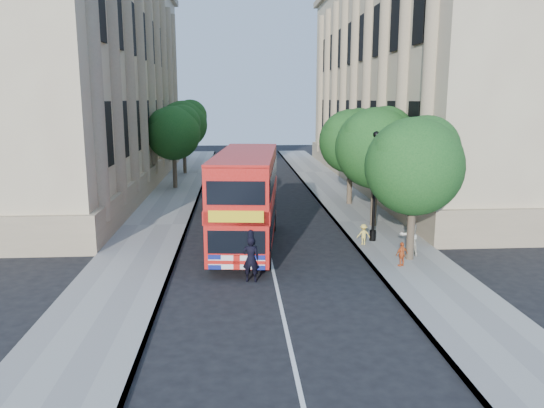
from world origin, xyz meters
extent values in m
plane|color=black|center=(0.00, 0.00, 0.00)|extent=(120.00, 120.00, 0.00)
cube|color=gray|center=(5.75, 10.00, 0.06)|extent=(3.50, 80.00, 0.12)
cube|color=gray|center=(-5.75, 10.00, 0.06)|extent=(3.50, 80.00, 0.12)
cube|color=tan|center=(13.80, 24.00, 9.00)|extent=(12.00, 38.00, 18.00)
cube|color=tan|center=(-13.80, 24.00, 9.00)|extent=(12.00, 38.00, 18.00)
cylinder|color=#473828|center=(5.80, 3.00, 1.43)|extent=(0.32, 0.32, 2.86)
sphere|color=#194B1B|center=(5.80, 3.00, 4.03)|extent=(4.00, 4.00, 4.00)
sphere|color=#194B1B|center=(6.40, 3.40, 4.68)|extent=(2.80, 2.80, 2.80)
sphere|color=#194B1B|center=(5.30, 2.70, 4.55)|extent=(2.60, 2.60, 2.60)
cylinder|color=#473828|center=(5.80, 9.00, 1.50)|extent=(0.32, 0.32, 2.99)
sphere|color=#194B1B|center=(5.80, 9.00, 4.22)|extent=(4.20, 4.20, 4.20)
sphere|color=#194B1B|center=(6.40, 9.40, 4.90)|extent=(2.94, 2.94, 2.94)
sphere|color=#194B1B|center=(5.30, 8.70, 4.76)|extent=(2.73, 2.73, 2.73)
cylinder|color=#473828|center=(5.80, 15.00, 1.45)|extent=(0.32, 0.32, 2.90)
sphere|color=#194B1B|center=(5.80, 15.00, 4.09)|extent=(4.00, 4.00, 4.00)
sphere|color=#194B1B|center=(6.40, 15.40, 4.75)|extent=(2.80, 2.80, 2.80)
sphere|color=#194B1B|center=(5.30, 14.70, 4.62)|extent=(2.60, 2.60, 2.60)
cylinder|color=#473828|center=(-6.00, 22.00, 1.50)|extent=(0.32, 0.32, 2.99)
sphere|color=#194B1B|center=(-6.00, 22.00, 4.22)|extent=(4.00, 4.00, 4.00)
sphere|color=#194B1B|center=(-5.40, 22.40, 4.90)|extent=(2.80, 2.80, 2.80)
sphere|color=#194B1B|center=(-6.50, 21.70, 4.76)|extent=(2.60, 2.60, 2.60)
cylinder|color=#473828|center=(-6.00, 30.00, 1.58)|extent=(0.32, 0.32, 3.17)
sphere|color=#194B1B|center=(-6.00, 30.00, 4.46)|extent=(4.20, 4.20, 4.20)
sphere|color=#194B1B|center=(-5.40, 30.40, 5.18)|extent=(2.94, 2.94, 2.94)
sphere|color=#194B1B|center=(-6.50, 29.70, 5.04)|extent=(2.73, 2.73, 2.73)
cylinder|color=black|center=(5.00, 6.00, 0.37)|extent=(0.30, 0.30, 0.50)
cylinder|color=black|center=(5.00, 6.00, 2.62)|extent=(0.14, 0.14, 5.00)
sphere|color=black|center=(5.00, 6.00, 5.12)|extent=(0.32, 0.32, 0.32)
cube|color=red|center=(-0.96, 5.71, 2.36)|extent=(3.38, 9.46, 3.85)
cube|color=black|center=(-0.96, 5.71, 1.51)|extent=(3.38, 8.88, 0.88)
cube|color=black|center=(-0.96, 5.71, 3.36)|extent=(3.38, 8.88, 0.88)
cube|color=yellow|center=(-1.44, 1.11, 2.48)|extent=(2.04, 0.29, 0.44)
cylinder|color=black|center=(-2.40, 2.58, 0.49)|extent=(0.37, 1.00, 0.97)
cylinder|color=black|center=(-0.21, 2.35, 0.49)|extent=(0.37, 1.00, 0.97)
cylinder|color=black|center=(-1.74, 8.87, 0.49)|extent=(0.37, 1.00, 0.97)
cylinder|color=black|center=(0.45, 8.65, 0.49)|extent=(0.37, 1.00, 0.97)
cube|color=black|center=(-1.98, 13.22, 1.50)|extent=(2.34, 2.14, 2.33)
cube|color=black|center=(-2.04, 12.28, 1.78)|extent=(2.00, 0.23, 0.78)
cube|color=black|center=(-1.83, 15.66, 1.72)|extent=(2.44, 3.69, 2.78)
cube|color=black|center=(-1.87, 14.99, 0.39)|extent=(2.33, 5.45, 0.28)
cylinder|color=black|center=(-2.99, 13.17, 0.44)|extent=(0.30, 0.90, 0.89)
cylinder|color=black|center=(-0.99, 13.04, 0.44)|extent=(0.30, 0.90, 0.89)
cylinder|color=black|center=(-2.76, 16.83, 0.44)|extent=(0.30, 0.90, 0.89)
cylinder|color=black|center=(-0.76, 16.70, 0.44)|extent=(0.30, 0.90, 0.89)
imported|color=black|center=(-0.92, 1.00, 0.87)|extent=(0.69, 0.50, 1.73)
imported|color=silver|center=(5.87, 3.46, 1.05)|extent=(1.07, 0.94, 1.87)
imported|color=#D85D26|center=(5.17, 2.07, 0.62)|extent=(0.63, 0.46, 0.99)
imported|color=#F4D553|center=(4.40, 5.37, 0.60)|extent=(0.63, 0.37, 0.95)
camera|label=1|loc=(-1.43, -17.91, 6.74)|focal=35.00mm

